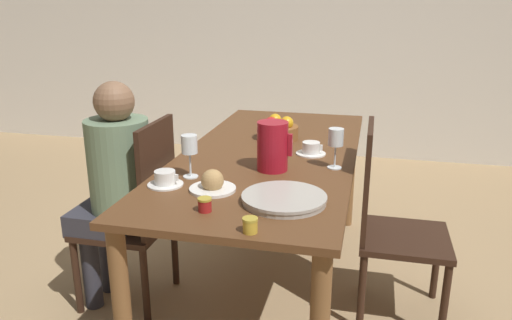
# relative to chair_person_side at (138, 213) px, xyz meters

# --- Properties ---
(ground_plane) EXTENTS (20.00, 20.00, 0.00)m
(ground_plane) POSITION_rel_chair_person_side_xyz_m (0.61, 0.28, -0.50)
(ground_plane) COLOR tan
(wall_back) EXTENTS (10.00, 0.06, 2.60)m
(wall_back) POSITION_rel_chair_person_side_xyz_m (0.61, 2.91, 0.80)
(wall_back) COLOR silver
(wall_back) RESTS_ON ground_plane
(dining_table) EXTENTS (0.87, 1.96, 0.77)m
(dining_table) POSITION_rel_chair_person_side_xyz_m (0.61, 0.28, 0.18)
(dining_table) COLOR brown
(dining_table) RESTS_ON ground_plane
(chair_person_side) EXTENTS (0.42, 0.42, 0.97)m
(chair_person_side) POSITION_rel_chair_person_side_xyz_m (0.00, 0.00, 0.00)
(chair_person_side) COLOR #331E14
(chair_person_side) RESTS_ON ground_plane
(chair_opposite) EXTENTS (0.42, 0.42, 0.97)m
(chair_opposite) POSITION_rel_chair_person_side_xyz_m (1.22, 0.19, 0.00)
(chair_opposite) COLOR #331E14
(chair_opposite) RESTS_ON ground_plane
(person_seated) EXTENTS (0.39, 0.41, 1.16)m
(person_seated) POSITION_rel_chair_person_side_xyz_m (-0.10, -0.03, 0.19)
(person_seated) COLOR #33333D
(person_seated) RESTS_ON ground_plane
(red_pitcher) EXTENTS (0.16, 0.14, 0.22)m
(red_pitcher) POSITION_rel_chair_person_side_xyz_m (0.68, 0.01, 0.39)
(red_pitcher) COLOR #A31423
(red_pitcher) RESTS_ON dining_table
(wine_glass_water) EXTENTS (0.07, 0.07, 0.19)m
(wine_glass_water) POSITION_rel_chair_person_side_xyz_m (0.96, 0.10, 0.42)
(wine_glass_water) COLOR white
(wine_glass_water) RESTS_ON dining_table
(wine_glass_juice) EXTENTS (0.07, 0.07, 0.19)m
(wine_glass_juice) POSITION_rel_chair_person_side_xyz_m (0.35, -0.17, 0.42)
(wine_glass_juice) COLOR white
(wine_glass_juice) RESTS_ON dining_table
(teacup_near_person) EXTENTS (0.15, 0.15, 0.06)m
(teacup_near_person) POSITION_rel_chair_person_side_xyz_m (0.29, -0.29, 0.30)
(teacup_near_person) COLOR white
(teacup_near_person) RESTS_ON dining_table
(teacup_across) EXTENTS (0.15, 0.15, 0.06)m
(teacup_across) POSITION_rel_chair_person_side_xyz_m (0.82, 0.30, 0.30)
(teacup_across) COLOR white
(teacup_across) RESTS_ON dining_table
(serving_tray) EXTENTS (0.33, 0.33, 0.03)m
(serving_tray) POSITION_rel_chair_person_side_xyz_m (0.80, -0.36, 0.29)
(serving_tray) COLOR #B7B2A8
(serving_tray) RESTS_ON dining_table
(bread_plate) EXTENTS (0.19, 0.19, 0.09)m
(bread_plate) POSITION_rel_chair_person_side_xyz_m (0.50, -0.30, 0.31)
(bread_plate) COLOR white
(bread_plate) RESTS_ON dining_table
(jam_jar_amber) EXTENTS (0.05, 0.05, 0.05)m
(jam_jar_amber) POSITION_rel_chair_person_side_xyz_m (0.74, -0.64, 0.31)
(jam_jar_amber) COLOR gold
(jam_jar_amber) RESTS_ON dining_table
(jam_jar_red) EXTENTS (0.05, 0.05, 0.05)m
(jam_jar_red) POSITION_rel_chair_person_side_xyz_m (0.54, -0.51, 0.31)
(jam_jar_red) COLOR #A81E1E
(jam_jar_red) RESTS_ON dining_table
(fruit_bowl) EXTENTS (0.23, 0.23, 0.13)m
(fruit_bowl) POSITION_rel_chair_person_side_xyz_m (0.60, 0.55, 0.33)
(fruit_bowl) COLOR brown
(fruit_bowl) RESTS_ON dining_table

